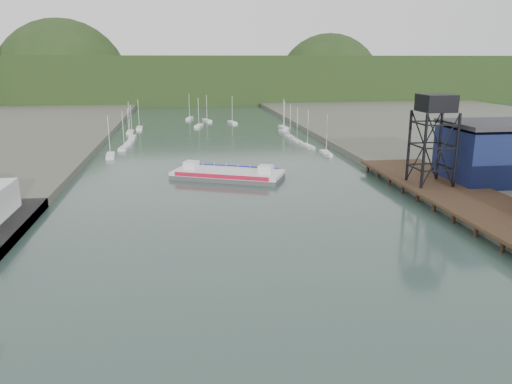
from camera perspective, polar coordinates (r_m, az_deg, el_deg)
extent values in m
cube|color=black|center=(86.55, 24.20, -1.25)|extent=(14.00, 70.00, 0.50)
cylinder|color=black|center=(83.80, 20.65, -2.17)|extent=(0.60, 0.60, 2.20)
cylinder|color=black|center=(91.08, 18.67, 4.40)|extent=(0.50, 0.50, 13.00)
cylinder|color=black|center=(93.94, 21.94, 4.41)|extent=(0.50, 0.50, 13.00)
cylinder|color=black|center=(96.38, 17.07, 5.07)|extent=(0.50, 0.50, 13.00)
cylinder|color=black|center=(99.09, 20.22, 5.07)|extent=(0.50, 0.50, 13.00)
cube|color=black|center=(94.11, 19.90, 9.54)|extent=(5.50, 5.50, 3.00)
cube|color=#0D193A|center=(104.84, 26.17, 3.81)|extent=(20.00, 14.00, 10.00)
cube|color=#2D2D33|center=(104.02, 26.54, 6.99)|extent=(20.50, 14.50, 0.80)
cube|color=silver|center=(132.12, -16.30, 3.99)|extent=(2.67, 7.65, 0.90)
cube|color=silver|center=(142.98, -14.81, 4.89)|extent=(2.81, 7.67, 0.90)
cube|color=silver|center=(151.62, -14.25, 5.47)|extent=(2.35, 7.59, 0.90)
cube|color=silver|center=(161.38, -13.95, 6.04)|extent=(2.01, 7.50, 0.90)
cube|color=silver|center=(173.62, -14.19, 6.63)|extent=(2.00, 7.50, 0.90)
cube|color=silver|center=(183.12, -13.18, 7.10)|extent=(2.16, 7.54, 0.90)
cube|color=silver|center=(131.30, 8.01, 4.38)|extent=(2.53, 7.62, 0.90)
cube|color=silver|center=(141.64, 5.89, 5.21)|extent=(2.76, 7.67, 0.90)
cube|color=silver|center=(149.82, 4.70, 5.77)|extent=(2.22, 7.56, 0.90)
cube|color=silver|center=(158.45, 3.90, 6.29)|extent=(2.18, 7.54, 0.90)
cube|color=silver|center=(169.27, 3.23, 6.85)|extent=(2.46, 7.61, 0.90)
cube|color=silver|center=(180.96, 3.15, 7.38)|extent=(2.48, 7.61, 0.90)
cube|color=silver|center=(186.38, -6.55, 7.52)|extent=(3.78, 7.76, 0.90)
cube|color=silver|center=(195.17, -2.72, 7.93)|extent=(3.31, 7.74, 0.90)
cube|color=silver|center=(202.41, -5.62, 8.13)|extent=(3.76, 7.76, 0.90)
cube|color=silver|center=(210.14, -7.60, 8.32)|extent=(3.40, 7.74, 0.90)
cube|color=#203316|center=(325.13, -6.95, 12.70)|extent=(500.00, 120.00, 28.00)
sphere|color=#203316|center=(332.80, -21.10, 11.19)|extent=(80.00, 80.00, 80.00)
sphere|color=#203316|center=(349.62, 8.26, 11.82)|extent=(70.00, 70.00, 70.00)
cube|color=#464749|center=(104.08, -3.24, 1.80)|extent=(24.25, 17.27, 0.90)
cube|color=silver|center=(103.90, -3.24, 2.23)|extent=(24.25, 17.27, 0.72)
cube|color=red|center=(99.66, -4.07, 1.77)|extent=(18.22, 8.05, 0.81)
cube|color=navy|center=(108.08, -2.49, 2.84)|extent=(18.22, 8.05, 0.81)
cube|color=silver|center=(106.46, -7.41, 3.03)|extent=(3.56, 3.56, 1.80)
cube|color=silver|center=(101.44, 1.10, 2.57)|extent=(3.56, 3.56, 1.80)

